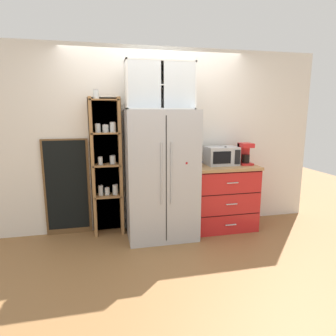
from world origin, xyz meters
name	(u,v)px	position (x,y,z in m)	size (l,w,h in m)	color
ground_plane	(161,234)	(0.00, 0.00, 0.00)	(10.57, 10.57, 0.00)	olive
wall_back_cream	(155,140)	(0.00, 0.40, 1.27)	(4.88, 0.10, 2.55)	silver
refrigerator	(161,175)	(0.00, 0.00, 0.85)	(0.91, 0.71, 1.70)	#B7BABF
pantry_shelf_column	(107,164)	(-0.70, 0.28, 0.98)	(0.44, 0.28, 1.96)	brown
counter_cabinet	(223,197)	(0.94, 0.07, 0.47)	(0.91, 0.60, 0.93)	red
microwave	(221,156)	(0.91, 0.12, 1.06)	(0.44, 0.33, 0.26)	#B7BABF
coffee_maker	(245,154)	(1.25, 0.07, 1.09)	(0.17, 0.20, 0.31)	red
mug_navy	(198,162)	(0.55, 0.11, 0.98)	(0.12, 0.08, 0.09)	navy
bottle_cobalt	(225,157)	(0.94, 0.05, 1.05)	(0.07, 0.07, 0.27)	navy
upper_cabinet	(160,86)	(0.00, 0.05, 2.00)	(0.87, 0.32, 0.60)	silver
chalkboard_menu	(67,187)	(-1.24, 0.33, 0.67)	(0.60, 0.04, 1.33)	brown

